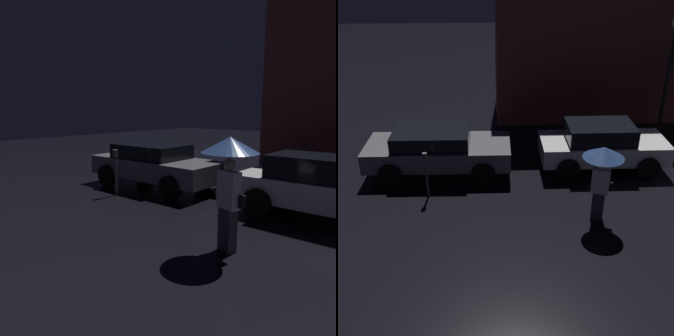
% 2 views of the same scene
% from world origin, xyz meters
% --- Properties ---
extents(parked_car_grey, '(4.44, 2.04, 1.41)m').
position_xyz_m(parked_car_grey, '(-9.68, 1.32, 0.76)').
color(parked_car_grey, slate).
rests_on(parked_car_grey, ground).
extents(parked_car_white, '(3.93, 1.90, 1.49)m').
position_xyz_m(parked_car_white, '(-4.54, 1.37, 0.79)').
color(parked_car_white, silver).
rests_on(parked_car_white, ground).
extents(pedestrian_with_umbrella, '(1.01, 1.01, 2.07)m').
position_xyz_m(pedestrian_with_umbrella, '(-5.32, -1.54, 1.62)').
color(pedestrian_with_umbrella, '#383842').
rests_on(pedestrian_with_umbrella, ground).
extents(parking_meter, '(0.12, 0.10, 1.37)m').
position_xyz_m(parking_meter, '(-9.83, -0.21, 0.84)').
color(parking_meter, '#4C5154').
rests_on(parking_meter, ground).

